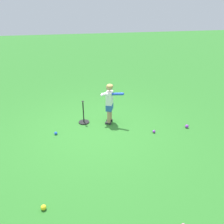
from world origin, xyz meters
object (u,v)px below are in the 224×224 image
object	(u,v)px
play_ball_far_left	(187,126)
child_batter	(110,100)
play_ball_by_bucket	(154,131)
play_ball_center_lawn	(43,207)
play_ball_near_batter	(56,133)
batting_tee	(84,119)

from	to	relation	value
play_ball_far_left	child_batter	bearing A→B (deg)	-20.81
play_ball_far_left	play_ball_by_bucket	size ratio (longest dim) A/B	1.24
play_ball_far_left	play_ball_by_bucket	distance (m)	0.92
play_ball_far_left	play_ball_center_lawn	size ratio (longest dim) A/B	1.03
play_ball_near_batter	play_ball_by_bucket	bearing A→B (deg)	169.54
play_ball_far_left	play_ball_near_batter	size ratio (longest dim) A/B	1.18
play_ball_center_lawn	play_ball_by_bucket	xyz separation A→B (m)	(-2.56, -1.84, -0.01)
play_ball_center_lawn	play_ball_near_batter	size ratio (longest dim) A/B	1.14
play_ball_by_bucket	child_batter	bearing A→B (deg)	-38.69
play_ball_center_lawn	batting_tee	distance (m)	2.90
play_ball_center_lawn	child_batter	bearing A→B (deg)	-121.65
child_batter	play_ball_center_lawn	xyz separation A→B (m)	(1.60, 2.60, -0.61)
play_ball_by_bucket	batting_tee	world-z (taller)	batting_tee
play_ball_center_lawn	batting_tee	world-z (taller)	batting_tee
play_ball_center_lawn	batting_tee	size ratio (longest dim) A/B	0.14
child_batter	batting_tee	bearing A→B (deg)	-12.23
play_ball_by_bucket	batting_tee	distance (m)	1.87
play_ball_by_bucket	play_ball_far_left	bearing A→B (deg)	-176.70
batting_tee	play_ball_by_bucket	bearing A→B (deg)	150.78
child_batter	batting_tee	world-z (taller)	child_batter
play_ball_near_batter	batting_tee	xyz separation A→B (m)	(-0.74, -0.47, 0.07)
play_ball_center_lawn	play_ball_by_bucket	distance (m)	3.15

